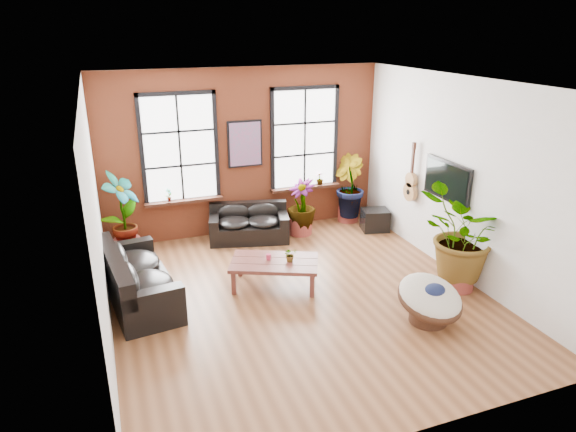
{
  "coord_description": "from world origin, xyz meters",
  "views": [
    {
      "loc": [
        -2.82,
        -7.01,
        4.29
      ],
      "look_at": [
        0.0,
        0.6,
        1.25
      ],
      "focal_mm": 32.0,
      "sensor_mm": 36.0,
      "label": 1
    }
  ],
  "objects_px": {
    "sofa_left": "(135,279)",
    "papasan_chair": "(430,299)",
    "coffee_table": "(274,264)",
    "sofa_back": "(249,224)"
  },
  "relations": [
    {
      "from": "coffee_table",
      "to": "papasan_chair",
      "type": "distance_m",
      "value": 2.65
    },
    {
      "from": "coffee_table",
      "to": "papasan_chair",
      "type": "relative_size",
      "value": 1.4
    },
    {
      "from": "sofa_back",
      "to": "papasan_chair",
      "type": "relative_size",
      "value": 1.46
    },
    {
      "from": "sofa_left",
      "to": "coffee_table",
      "type": "distance_m",
      "value": 2.31
    },
    {
      "from": "sofa_back",
      "to": "sofa_left",
      "type": "bearing_deg",
      "value": -128.68
    },
    {
      "from": "sofa_back",
      "to": "papasan_chair",
      "type": "distance_m",
      "value": 4.41
    },
    {
      "from": "coffee_table",
      "to": "papasan_chair",
      "type": "bearing_deg",
      "value": -21.8
    },
    {
      "from": "sofa_back",
      "to": "coffee_table",
      "type": "height_order",
      "value": "sofa_back"
    },
    {
      "from": "sofa_left",
      "to": "papasan_chair",
      "type": "distance_m",
      "value": 4.68
    },
    {
      "from": "sofa_back",
      "to": "sofa_left",
      "type": "distance_m",
      "value": 3.1
    }
  ]
}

